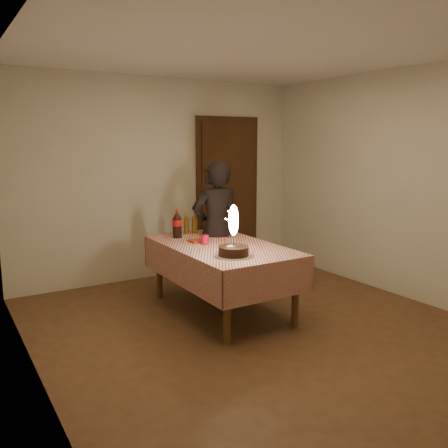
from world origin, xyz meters
The scene contains 13 objects.
ground centered at (0.00, 0.00, 0.00)m, with size 4.00×4.50×0.01m, color brown.
room_shell centered at (0.03, 0.08, 1.65)m, with size 4.04×4.54×2.62m.
dining_table centered at (-0.05, 0.65, 0.62)m, with size 1.02×1.72×0.72m.
birthday_cake centered at (-0.21, 0.18, 0.84)m, with size 0.36×0.36×0.49m.
red_plate centered at (-0.04, 0.49, 0.72)m, with size 0.22×0.22×0.01m, color red.
red_cup centered at (-0.19, 0.77, 0.77)m, with size 0.08×0.08×0.10m, color red.
clear_cup centered at (-0.01, 0.60, 0.77)m, with size 0.07×0.07×0.09m, color white.
napkin_stack centered at (-0.21, 0.92, 0.73)m, with size 0.15×0.15×0.02m, color red.
cola_bottle centered at (-0.28, 1.23, 0.87)m, with size 0.10×0.10×0.32m.
amber_bottle_left centered at (-0.09, 1.38, 0.84)m, with size 0.06×0.06×0.25m.
amber_bottle_right centered at (0.17, 1.27, 0.84)m, with size 0.06×0.06×0.25m.
amber_bottle_mid centered at (0.00, 1.36, 0.84)m, with size 0.06×0.06×0.25m.
photographer centered at (0.16, 1.12, 0.79)m, with size 0.62×0.48×1.58m.
Camera 1 is at (-2.56, -3.48, 1.79)m, focal length 38.00 mm.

